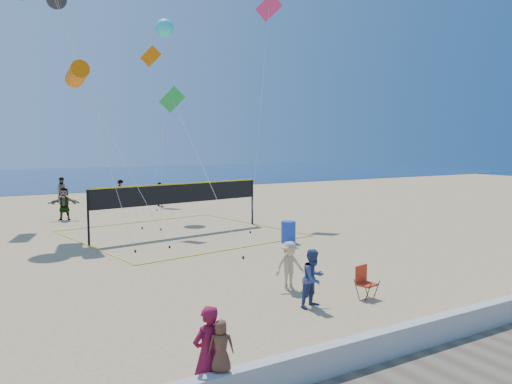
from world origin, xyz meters
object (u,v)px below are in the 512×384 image
trash_barrel (288,232)px  volleyball_net (180,199)px  woman (208,354)px  camp_chair (364,280)px

trash_barrel → volleyball_net: bearing=125.9°
woman → trash_barrel: bearing=-141.9°
woman → trash_barrel: woman is taller
trash_barrel → volleyball_net: (-3.37, 4.65, 1.26)m
woman → camp_chair: woman is taller
volleyball_net → camp_chair: bearing=-95.9°
camp_chair → volleyball_net: bearing=82.2°
trash_barrel → volleyball_net: 5.87m
camp_chair → trash_barrel: bearing=60.1°
camp_chair → trash_barrel: (2.72, 7.87, -0.04)m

